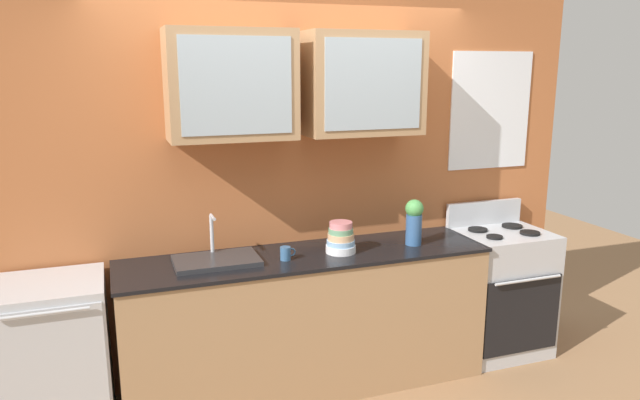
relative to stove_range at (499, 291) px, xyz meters
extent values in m
plane|color=#936B47|center=(-1.51, 0.00, -0.47)|extent=(10.00, 10.00, 0.00)
cube|color=#B76638|center=(-1.51, 0.35, 0.97)|extent=(4.26, 0.10, 2.88)
cube|color=#A87F56|center=(-1.94, 0.13, 1.52)|extent=(0.77, 0.33, 0.66)
cube|color=#9EADB7|center=(-1.94, -0.04, 1.52)|extent=(0.65, 0.01, 0.56)
cube|color=#A87F56|center=(-1.08, 0.13, 1.52)|extent=(0.77, 0.33, 0.66)
cube|color=#9EADB7|center=(-1.08, -0.04, 1.52)|extent=(0.65, 0.01, 0.56)
cube|color=white|center=(0.03, 0.29, 1.31)|extent=(0.68, 0.01, 0.86)
cube|color=#A87F56|center=(-1.51, 0.00, -0.02)|extent=(2.37, 0.58, 0.90)
cube|color=black|center=(-1.51, 0.00, 0.44)|extent=(2.40, 0.60, 0.02)
cube|color=silver|center=(0.00, 0.00, -0.01)|extent=(0.67, 0.54, 0.93)
cube|color=black|center=(0.00, -0.28, -0.08)|extent=(0.62, 0.01, 0.56)
cylinder|color=silver|center=(0.00, -0.30, 0.20)|extent=(0.54, 0.02, 0.02)
cube|color=silver|center=(0.00, 0.25, 0.54)|extent=(0.64, 0.04, 0.18)
cylinder|color=black|center=(-0.15, -0.10, 0.46)|extent=(0.11, 0.11, 0.02)
cylinder|color=black|center=(0.15, -0.10, 0.46)|extent=(0.14, 0.14, 0.02)
cylinder|color=black|center=(-0.15, 0.10, 0.46)|extent=(0.14, 0.14, 0.02)
cylinder|color=black|center=(0.15, 0.10, 0.46)|extent=(0.15, 0.15, 0.02)
cube|color=#2D2D30|center=(-2.09, 0.02, 0.47)|extent=(0.52, 0.33, 0.03)
cylinder|color=silver|center=(-2.09, 0.16, 0.61)|extent=(0.02, 0.02, 0.24)
cylinder|color=silver|center=(-2.09, 0.10, 0.73)|extent=(0.02, 0.12, 0.02)
cylinder|color=white|center=(-1.29, -0.04, 0.48)|extent=(0.20, 0.20, 0.05)
cylinder|color=#8CB7E0|center=(-1.29, -0.04, 0.51)|extent=(0.18, 0.18, 0.05)
cylinder|color=#E0AD7F|center=(-1.29, -0.04, 0.55)|extent=(0.17, 0.17, 0.05)
cylinder|color=#669972|center=(-1.29, -0.04, 0.59)|extent=(0.16, 0.16, 0.05)
cylinder|color=#D87F84|center=(-1.29, -0.04, 0.63)|extent=(0.15, 0.15, 0.05)
cylinder|color=#33598C|center=(-0.76, -0.04, 0.56)|extent=(0.11, 0.11, 0.21)
sphere|color=#4C994C|center=(-0.76, -0.04, 0.71)|extent=(0.12, 0.12, 0.12)
cylinder|color=#38608C|center=(-1.67, -0.06, 0.50)|extent=(0.07, 0.07, 0.08)
torus|color=#38608C|center=(-1.63, -0.06, 0.50)|extent=(0.05, 0.01, 0.05)
cube|color=silver|center=(-3.04, 0.00, -0.01)|extent=(0.60, 0.55, 0.93)
cube|color=silver|center=(-3.04, -0.28, -0.01)|extent=(0.57, 0.01, 0.83)
cylinder|color=silver|center=(-3.04, -0.30, 0.39)|extent=(0.45, 0.02, 0.02)
camera|label=1|loc=(-2.66, -3.45, 1.63)|focal=33.28mm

